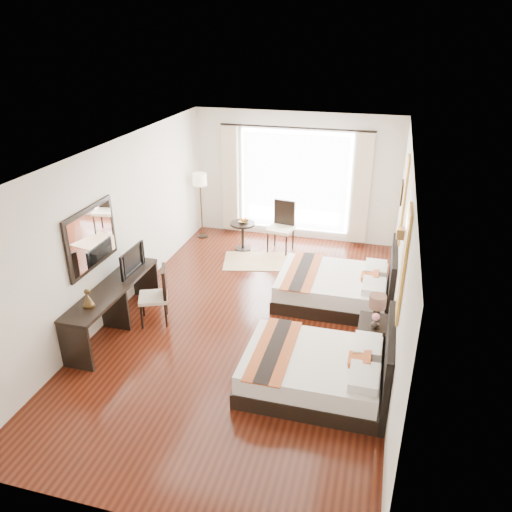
% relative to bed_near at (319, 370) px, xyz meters
% --- Properties ---
extents(floor, '(4.50, 7.50, 0.01)m').
position_rel_bed_near_xyz_m(floor, '(-1.35, 1.33, -0.28)').
color(floor, '#341009').
rests_on(floor, ground).
extents(ceiling, '(4.50, 7.50, 0.02)m').
position_rel_bed_near_xyz_m(ceiling, '(-1.35, 1.33, 2.51)').
color(ceiling, white).
rests_on(ceiling, wall_headboard).
extents(wall_headboard, '(0.01, 7.50, 2.80)m').
position_rel_bed_near_xyz_m(wall_headboard, '(0.90, 1.33, 1.12)').
color(wall_headboard, silver).
rests_on(wall_headboard, floor).
extents(wall_desk, '(0.01, 7.50, 2.80)m').
position_rel_bed_near_xyz_m(wall_desk, '(-3.59, 1.33, 1.12)').
color(wall_desk, silver).
rests_on(wall_desk, floor).
extents(wall_window, '(4.50, 0.01, 2.80)m').
position_rel_bed_near_xyz_m(wall_window, '(-1.35, 5.08, 1.12)').
color(wall_window, silver).
rests_on(wall_window, floor).
extents(wall_entry, '(4.50, 0.01, 2.80)m').
position_rel_bed_near_xyz_m(wall_entry, '(-1.35, -2.41, 1.12)').
color(wall_entry, silver).
rests_on(wall_entry, floor).
extents(window_glass, '(2.40, 0.02, 2.20)m').
position_rel_bed_near_xyz_m(window_glass, '(-1.35, 5.06, 1.02)').
color(window_glass, white).
rests_on(window_glass, wall_window).
extents(sheer_curtain, '(2.30, 0.02, 2.10)m').
position_rel_bed_near_xyz_m(sheer_curtain, '(-1.35, 5.00, 1.02)').
color(sheer_curtain, white).
rests_on(sheer_curtain, wall_window).
extents(drape_left, '(0.35, 0.14, 2.35)m').
position_rel_bed_near_xyz_m(drape_left, '(-2.80, 4.96, 1.00)').
color(drape_left, '#B8AB8E').
rests_on(drape_left, floor).
extents(drape_right, '(0.35, 0.14, 2.35)m').
position_rel_bed_near_xyz_m(drape_right, '(0.10, 4.96, 1.00)').
color(drape_right, '#B8AB8E').
rests_on(drape_right, floor).
extents(art_panel_near, '(0.03, 0.50, 1.35)m').
position_rel_bed_near_xyz_m(art_panel_near, '(0.88, 0.00, 1.67)').
color(art_panel_near, maroon).
rests_on(art_panel_near, wall_headboard).
extents(art_panel_far, '(0.03, 0.50, 1.35)m').
position_rel_bed_near_xyz_m(art_panel_far, '(0.88, 2.36, 1.67)').
color(art_panel_far, maroon).
rests_on(art_panel_far, wall_headboard).
extents(wall_sconce, '(0.10, 0.14, 0.14)m').
position_rel_bed_near_xyz_m(wall_sconce, '(0.84, 1.03, 1.64)').
color(wall_sconce, '#433017').
rests_on(wall_sconce, wall_headboard).
extents(mirror_frame, '(0.04, 1.25, 0.95)m').
position_rel_bed_near_xyz_m(mirror_frame, '(-3.57, 0.59, 1.27)').
color(mirror_frame, black).
rests_on(mirror_frame, wall_desk).
extents(mirror_glass, '(0.01, 1.12, 0.82)m').
position_rel_bed_near_xyz_m(mirror_glass, '(-3.54, 0.59, 1.27)').
color(mirror_glass, white).
rests_on(mirror_glass, mirror_frame).
extents(bed_near, '(1.91, 1.49, 1.07)m').
position_rel_bed_near_xyz_m(bed_near, '(0.00, 0.00, 0.00)').
color(bed_near, black).
rests_on(bed_near, floor).
extents(bed_far, '(1.96, 1.53, 1.10)m').
position_rel_bed_near_xyz_m(bed_far, '(-0.03, 2.36, 0.01)').
color(bed_far, black).
rests_on(bed_far, floor).
extents(nightstand, '(0.43, 0.53, 0.51)m').
position_rel_bed_near_xyz_m(nightstand, '(0.64, 1.03, -0.03)').
color(nightstand, black).
rests_on(nightstand, floor).
extents(table_lamp, '(0.25, 0.25, 0.39)m').
position_rel_bed_near_xyz_m(table_lamp, '(0.66, 1.12, 0.49)').
color(table_lamp, black).
rests_on(table_lamp, nightstand).
extents(vase, '(0.12, 0.12, 0.13)m').
position_rel_bed_near_xyz_m(vase, '(0.65, 0.87, 0.28)').
color(vase, black).
rests_on(vase, nightstand).
extents(console_desk, '(0.50, 2.20, 0.76)m').
position_rel_bed_near_xyz_m(console_desk, '(-3.34, 0.59, 0.10)').
color(console_desk, black).
rests_on(console_desk, floor).
extents(television, '(0.11, 0.73, 0.42)m').
position_rel_bed_near_xyz_m(television, '(-3.32, 1.14, 0.69)').
color(television, black).
rests_on(television, console_desk).
extents(bronze_figurine, '(0.19, 0.19, 0.25)m').
position_rel_bed_near_xyz_m(bronze_figurine, '(-3.34, -0.03, 0.60)').
color(bronze_figurine, '#433017').
rests_on(bronze_figurine, console_desk).
extents(desk_chair, '(0.59, 0.59, 0.96)m').
position_rel_bed_near_xyz_m(desk_chair, '(-2.82, 0.95, 0.01)').
color(desk_chair, beige).
rests_on(desk_chair, floor).
extents(floor_lamp, '(0.30, 0.30, 1.49)m').
position_rel_bed_near_xyz_m(floor_lamp, '(-3.35, 4.50, 0.97)').
color(floor_lamp, black).
rests_on(floor_lamp, floor).
extents(side_table, '(0.53, 0.53, 0.61)m').
position_rel_bed_near_xyz_m(side_table, '(-2.26, 4.07, 0.03)').
color(side_table, black).
rests_on(side_table, floor).
extents(fruit_bowl, '(0.25, 0.25, 0.05)m').
position_rel_bed_near_xyz_m(fruit_bowl, '(-2.24, 4.07, 0.35)').
color(fruit_bowl, '#453218').
rests_on(fruit_bowl, side_table).
extents(window_chair, '(0.56, 0.56, 1.07)m').
position_rel_bed_near_xyz_m(window_chair, '(-1.46, 4.24, 0.05)').
color(window_chair, beige).
rests_on(window_chair, floor).
extents(jute_rug, '(1.51, 1.19, 0.01)m').
position_rel_bed_near_xyz_m(jute_rug, '(-1.81, 3.56, -0.27)').
color(jute_rug, tan).
rests_on(jute_rug, floor).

